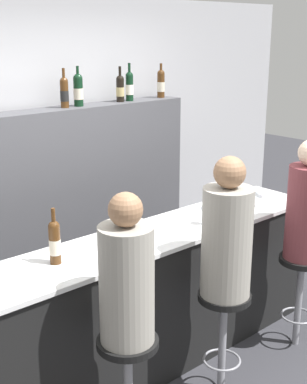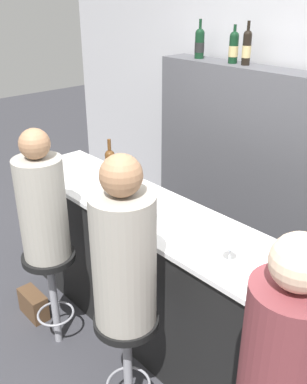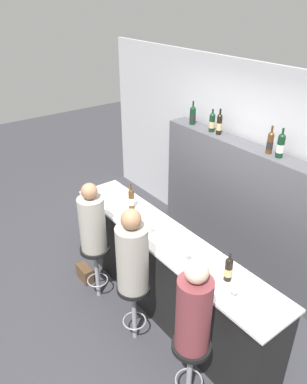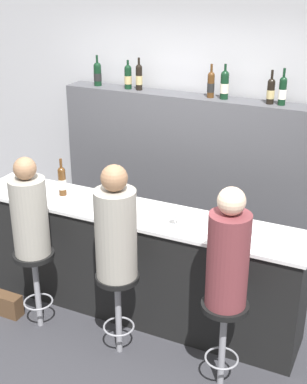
{
  "view_description": "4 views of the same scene",
  "coord_description": "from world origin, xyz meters",
  "views": [
    {
      "loc": [
        -2.2,
        -2.27,
        2.3
      ],
      "look_at": [
        0.1,
        0.34,
        1.26
      ],
      "focal_mm": 50.0,
      "sensor_mm": 36.0,
      "label": 1
    },
    {
      "loc": [
        1.5,
        -1.33,
        2.24
      ],
      "look_at": [
        -0.25,
        0.26,
        1.12
      ],
      "focal_mm": 40.0,
      "sensor_mm": 36.0,
      "label": 2
    },
    {
      "loc": [
        2.51,
        -1.82,
        3.33
      ],
      "look_at": [
        -0.24,
        0.26,
        1.44
      ],
      "focal_mm": 35.0,
      "sensor_mm": 36.0,
      "label": 3
    },
    {
      "loc": [
        1.89,
        -3.31,
        2.9
      ],
      "look_at": [
        0.23,
        0.17,
        1.24
      ],
      "focal_mm": 50.0,
      "sensor_mm": 36.0,
      "label": 4
    }
  ],
  "objects": [
    {
      "name": "guest_seated_left",
      "position": [
        -0.64,
        -0.29,
        1.08
      ],
      "size": [
        0.29,
        0.29,
        0.82
      ],
      "color": "gray",
      "rests_on": "bar_stool_left"
    },
    {
      "name": "bar_stool_left",
      "position": [
        -0.64,
        -0.29,
        0.55
      ],
      "size": [
        0.34,
        0.34,
        0.72
      ],
      "color": "gray",
      "rests_on": "ground_plane"
    },
    {
      "name": "handbag",
      "position": [
        -0.99,
        -0.29,
        0.1
      ],
      "size": [
        0.26,
        0.12,
        0.2
      ],
      "color": "#513823",
      "rests_on": "ground_plane"
    },
    {
      "name": "ground_plane",
      "position": [
        0.0,
        0.0,
        0.0
      ],
      "size": [
        16.0,
        16.0,
        0.0
      ],
      "primitive_type": "plane",
      "color": "#333338"
    },
    {
      "name": "wine_bottle_backbar_4",
      "position": [
        0.33,
        1.54,
        1.83
      ],
      "size": [
        0.08,
        0.08,
        0.33
      ],
      "color": "black",
      "rests_on": "back_bar_cabinet"
    },
    {
      "name": "wine_bottle_counter_0",
      "position": [
        -0.71,
        0.28,
        1.13
      ],
      "size": [
        0.07,
        0.07,
        0.34
      ],
      "color": "#4C2D14",
      "rests_on": "bar_counter"
    },
    {
      "name": "wine_bottle_backbar_1",
      "position": [
        -0.71,
        1.54,
        1.82
      ],
      "size": [
        0.08,
        0.08,
        0.29
      ],
      "color": "black",
      "rests_on": "back_bar_cabinet"
    },
    {
      "name": "wine_glass_0",
      "position": [
        -0.15,
        0.15,
        1.09
      ],
      "size": [
        0.07,
        0.07,
        0.14
      ],
      "color": "silver",
      "rests_on": "bar_counter"
    },
    {
      "name": "guest_seated_middle",
      "position": [
        0.15,
        -0.29,
        1.11
      ],
      "size": [
        0.31,
        0.31,
        0.89
      ],
      "color": "gray",
      "rests_on": "bar_stool_middle"
    },
    {
      "name": "bar_counter",
      "position": [
        0.0,
        0.25,
        0.5
      ],
      "size": [
        2.97,
        0.55,
        0.99
      ],
      "color": "black",
      "rests_on": "ground_plane"
    },
    {
      "name": "back_bar_cabinet",
      "position": [
        0.0,
        1.54,
        0.85
      ],
      "size": [
        2.78,
        0.28,
        1.7
      ],
      "color": "#4C4C51",
      "rests_on": "ground_plane"
    },
    {
      "name": "wine_glass_2",
      "position": [
        1.03,
        0.15,
        1.09
      ],
      "size": [
        0.07,
        0.07,
        0.13
      ],
      "color": "silver",
      "rests_on": "bar_counter"
    },
    {
      "name": "wine_bottle_backbar_0",
      "position": [
        -1.08,
        1.54,
        1.82
      ],
      "size": [
        0.08,
        0.08,
        0.32
      ],
      "color": "black",
      "rests_on": "back_bar_cabinet"
    },
    {
      "name": "bar_stool_right",
      "position": [
        1.01,
        -0.29,
        0.55
      ],
      "size": [
        0.34,
        0.34,
        0.72
      ],
      "color": "gray",
      "rests_on": "ground_plane"
    },
    {
      "name": "wall_back",
      "position": [
        0.0,
        1.77,
        1.3
      ],
      "size": [
        6.4,
        0.05,
        2.6
      ],
      "color": "#B2B2B7",
      "rests_on": "ground_plane"
    },
    {
      "name": "wine_bottle_backbar_3",
      "position": [
        0.19,
        1.54,
        1.82
      ],
      "size": [
        0.07,
        0.07,
        0.32
      ],
      "color": "#4C2D14",
      "rests_on": "back_bar_cabinet"
    },
    {
      "name": "wine_bottle_counter_1",
      "position": [
        0.84,
        0.28,
        1.12
      ],
      "size": [
        0.08,
        0.08,
        0.29
      ],
      "color": "black",
      "rests_on": "bar_counter"
    },
    {
      "name": "bar_stool_middle",
      "position": [
        0.15,
        -0.29,
        0.55
      ],
      "size": [
        0.34,
        0.34,
        0.72
      ],
      "color": "gray",
      "rests_on": "ground_plane"
    },
    {
      "name": "wine_glass_1",
      "position": [
        0.43,
        0.15,
        1.1
      ],
      "size": [
        0.07,
        0.07,
        0.15
      ],
      "color": "silver",
      "rests_on": "bar_counter"
    },
    {
      "name": "wine_bottle_backbar_2",
      "position": [
        -0.59,
        1.54,
        1.83
      ],
      "size": [
        0.07,
        0.07,
        0.33
      ],
      "color": "black",
      "rests_on": "back_bar_cabinet"
    },
    {
      "name": "guest_seated_right",
      "position": [
        1.01,
        -0.29,
        1.11
      ],
      "size": [
        0.29,
        0.29,
        0.87
      ],
      "color": "brown",
      "rests_on": "bar_stool_right"
    }
  ]
}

